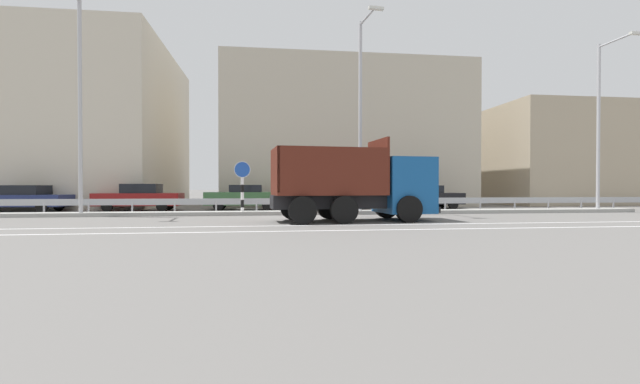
{
  "coord_description": "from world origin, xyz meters",
  "views": [
    {
      "loc": [
        -1.65,
        -19.23,
        1.39
      ],
      "look_at": [
        0.83,
        -0.22,
        1.14
      ],
      "focal_mm": 24.0,
      "sensor_mm": 36.0,
      "label": 1
    }
  ],
  "objects_px": {
    "median_road_sign": "(242,186)",
    "parked_car_6": "(427,197)",
    "dump_truck": "(372,189)",
    "parked_car_2": "(24,198)",
    "street_lamp_1": "(79,96)",
    "street_lamp_3": "(601,118)",
    "parked_car_3": "(140,197)",
    "parked_car_5": "(338,198)",
    "street_lamp_2": "(361,107)",
    "parked_car_4": "(244,197)"
  },
  "relations": [
    {
      "from": "median_road_sign",
      "to": "parked_car_6",
      "type": "bearing_deg",
      "value": 21.41
    },
    {
      "from": "dump_truck",
      "to": "parked_car_2",
      "type": "relative_size",
      "value": 1.42
    },
    {
      "from": "dump_truck",
      "to": "street_lamp_1",
      "type": "xyz_separation_m",
      "value": [
        -12.75,
        3.87,
        4.23
      ]
    },
    {
      "from": "street_lamp_3",
      "to": "parked_car_6",
      "type": "xyz_separation_m",
      "value": [
        -7.95,
        4.63,
        -4.33
      ]
    },
    {
      "from": "street_lamp_3",
      "to": "median_road_sign",
      "type": "bearing_deg",
      "value": 179.16
    },
    {
      "from": "street_lamp_3",
      "to": "dump_truck",
      "type": "bearing_deg",
      "value": -164.11
    },
    {
      "from": "street_lamp_3",
      "to": "parked_car_2",
      "type": "height_order",
      "value": "street_lamp_3"
    },
    {
      "from": "parked_car_2",
      "to": "parked_car_3",
      "type": "height_order",
      "value": "parked_car_3"
    },
    {
      "from": "parked_car_3",
      "to": "street_lamp_3",
      "type": "bearing_deg",
      "value": -100.06
    },
    {
      "from": "median_road_sign",
      "to": "parked_car_6",
      "type": "relative_size",
      "value": 0.61
    },
    {
      "from": "parked_car_3",
      "to": "parked_car_6",
      "type": "bearing_deg",
      "value": -89.88
    },
    {
      "from": "median_road_sign",
      "to": "parked_car_5",
      "type": "height_order",
      "value": "median_road_sign"
    },
    {
      "from": "street_lamp_1",
      "to": "street_lamp_2",
      "type": "xyz_separation_m",
      "value": [
        13.21,
        0.02,
        -0.18
      ]
    },
    {
      "from": "street_lamp_1",
      "to": "parked_car_4",
      "type": "distance_m",
      "value": 9.96
    },
    {
      "from": "dump_truck",
      "to": "street_lamp_3",
      "type": "distance_m",
      "value": 14.68
    },
    {
      "from": "parked_car_2",
      "to": "parked_car_4",
      "type": "height_order",
      "value": "parked_car_4"
    },
    {
      "from": "dump_truck",
      "to": "street_lamp_3",
      "type": "height_order",
      "value": "street_lamp_3"
    },
    {
      "from": "dump_truck",
      "to": "street_lamp_2",
      "type": "xyz_separation_m",
      "value": [
        0.46,
        3.89,
        4.05
      ]
    },
    {
      "from": "dump_truck",
      "to": "median_road_sign",
      "type": "relative_size",
      "value": 2.55
    },
    {
      "from": "median_road_sign",
      "to": "parked_car_4",
      "type": "bearing_deg",
      "value": 91.57
    },
    {
      "from": "parked_car_3",
      "to": "parked_car_5",
      "type": "distance_m",
      "value": 11.57
    },
    {
      "from": "parked_car_4",
      "to": "parked_car_6",
      "type": "height_order",
      "value": "parked_car_4"
    },
    {
      "from": "street_lamp_1",
      "to": "parked_car_5",
      "type": "relative_size",
      "value": 2.53
    },
    {
      "from": "street_lamp_3",
      "to": "parked_car_5",
      "type": "bearing_deg",
      "value": 160.31
    },
    {
      "from": "median_road_sign",
      "to": "parked_car_6",
      "type": "height_order",
      "value": "median_road_sign"
    },
    {
      "from": "median_road_sign",
      "to": "parked_car_3",
      "type": "bearing_deg",
      "value": 142.81
    },
    {
      "from": "parked_car_5",
      "to": "parked_car_6",
      "type": "height_order",
      "value": "parked_car_6"
    },
    {
      "from": "street_lamp_3",
      "to": "parked_car_5",
      "type": "distance_m",
      "value": 15.02
    },
    {
      "from": "parked_car_6",
      "to": "parked_car_3",
      "type": "bearing_deg",
      "value": -92.43
    },
    {
      "from": "street_lamp_1",
      "to": "street_lamp_2",
      "type": "distance_m",
      "value": 13.21
    },
    {
      "from": "parked_car_3",
      "to": "parked_car_5",
      "type": "height_order",
      "value": "parked_car_3"
    },
    {
      "from": "street_lamp_2",
      "to": "parked_car_5",
      "type": "xyz_separation_m",
      "value": [
        -0.34,
        4.83,
        -4.65
      ]
    },
    {
      "from": "dump_truck",
      "to": "parked_car_3",
      "type": "bearing_deg",
      "value": -132.34
    },
    {
      "from": "parked_car_3",
      "to": "parked_car_6",
      "type": "height_order",
      "value": "parked_car_3"
    },
    {
      "from": "median_road_sign",
      "to": "parked_car_4",
      "type": "xyz_separation_m",
      "value": [
        -0.13,
        4.65,
        -0.64
      ]
    },
    {
      "from": "street_lamp_2",
      "to": "parked_car_6",
      "type": "height_order",
      "value": "street_lamp_2"
    },
    {
      "from": "dump_truck",
      "to": "street_lamp_1",
      "type": "distance_m",
      "value": 13.98
    },
    {
      "from": "parked_car_3",
      "to": "parked_car_4",
      "type": "height_order",
      "value": "parked_car_3"
    },
    {
      "from": "street_lamp_2",
      "to": "parked_car_3",
      "type": "bearing_deg",
      "value": 157.8
    },
    {
      "from": "street_lamp_3",
      "to": "parked_car_3",
      "type": "relative_size",
      "value": 1.92
    },
    {
      "from": "street_lamp_1",
      "to": "parked_car_4",
      "type": "xyz_separation_m",
      "value": [
        7.22,
        4.95,
        -4.76
      ]
    },
    {
      "from": "median_road_sign",
      "to": "street_lamp_3",
      "type": "relative_size",
      "value": 0.29
    },
    {
      "from": "median_road_sign",
      "to": "street_lamp_1",
      "type": "distance_m",
      "value": 8.42
    },
    {
      "from": "median_road_sign",
      "to": "street_lamp_3",
      "type": "height_order",
      "value": "street_lamp_3"
    },
    {
      "from": "parked_car_2",
      "to": "parked_car_5",
      "type": "relative_size",
      "value": 1.18
    },
    {
      "from": "parked_car_6",
      "to": "dump_truck",
      "type": "bearing_deg",
      "value": -35.4
    },
    {
      "from": "parked_car_3",
      "to": "dump_truck",
      "type": "bearing_deg",
      "value": -126.47
    },
    {
      "from": "street_lamp_3",
      "to": "parked_car_2",
      "type": "distance_m",
      "value": 31.65
    },
    {
      "from": "parked_car_5",
      "to": "street_lamp_2",
      "type": "bearing_deg",
      "value": 7.91
    },
    {
      "from": "median_road_sign",
      "to": "street_lamp_1",
      "type": "relative_size",
      "value": 0.26
    }
  ]
}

